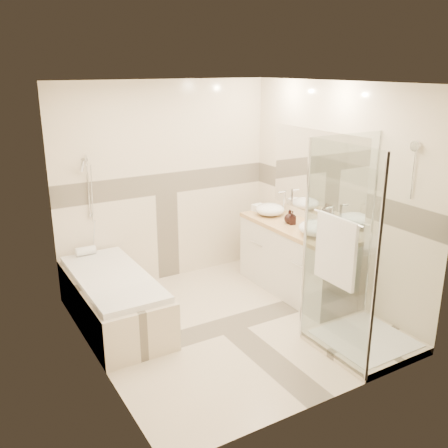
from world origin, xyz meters
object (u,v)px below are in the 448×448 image
shower_enclosure (354,299)px  vessel_sink_near (270,209)px  vessel_sink_far (317,228)px  vanity (295,259)px  amenity_bottle_b (290,217)px  bathtub (114,297)px  amenity_bottle_a (292,218)px

shower_enclosure → vessel_sink_near: size_ratio=5.56×
shower_enclosure → vessel_sink_far: 1.03m
vessel_sink_far → shower_enclosure: bearing=-106.9°
vessel_sink_near → vanity: bearing=-87.8°
vessel_sink_far → amenity_bottle_b: 0.49m
vanity → vessel_sink_far: size_ratio=3.98×
vessel_sink_far → amenity_bottle_b: bearing=90.0°
bathtub → amenity_bottle_a: bearing=-7.6°
vanity → vessel_sink_far: vessel_sink_far is taller
vanity → shower_enclosure: (-0.29, -1.27, 0.08)m
bathtub → vanity: 2.18m
bathtub → vessel_sink_far: (2.13, -0.73, 0.62)m
bathtub → shower_enclosure: (1.86, -1.62, 0.20)m
vessel_sink_near → shower_enclosure: bearing=-98.7°
amenity_bottle_a → amenity_bottle_b: (0.00, 0.05, 0.00)m
vanity → amenity_bottle_a: 0.51m
vessel_sink_far → amenity_bottle_a: size_ratio=2.48×
vanity → vessel_sink_near: vessel_sink_near is taller
bathtub → vanity: (2.15, -0.35, 0.12)m
vessel_sink_far → vessel_sink_near: bearing=90.0°
bathtub → amenity_bottle_a: amenity_bottle_a is taller
bathtub → shower_enclosure: 2.47m
vessel_sink_far → amenity_bottle_a: amenity_bottle_a is taller
vessel_sink_near → vessel_sink_far: bearing=-90.0°
amenity_bottle_a → vessel_sink_near: bearing=90.0°
shower_enclosure → amenity_bottle_a: size_ratio=12.41×
vessel_sink_near → amenity_bottle_a: amenity_bottle_a is taller
bathtub → vessel_sink_far: bearing=-18.8°
shower_enclosure → vessel_sink_near: (0.27, 1.78, 0.42)m
shower_enclosure → vessel_sink_far: size_ratio=5.01×
amenity_bottle_b → vanity: bearing=-80.1°
vanity → shower_enclosure: shower_enclosure is taller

